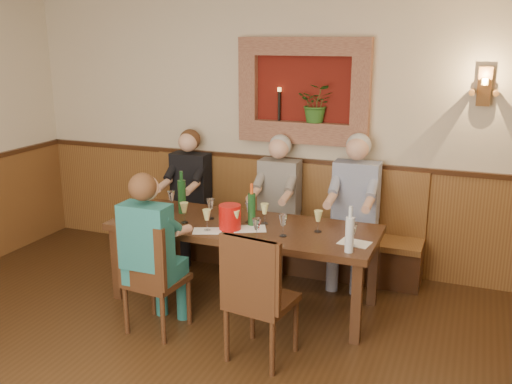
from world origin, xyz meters
TOP-DOWN VIEW (x-y plane):
  - room_shell at (0.00, 0.00)m, footprint 6.04×6.04m
  - wainscoting at (0.00, -0.00)m, footprint 6.02×6.02m
  - wall_niche at (0.24, 2.94)m, footprint 1.36×0.30m
  - wall_sconce at (1.90, 2.93)m, footprint 0.25×0.20m
  - dining_table at (0.00, 1.85)m, footprint 2.40×0.90m
  - bench at (0.00, 2.79)m, footprint 3.00×0.45m
  - chair_near_left at (-0.47, 1.09)m, footprint 0.47×0.47m
  - chair_near_right at (0.49, 1.00)m, footprint 0.51×0.51m
  - person_bench_left at (-1.02, 2.69)m, footprint 0.42×0.51m
  - person_bench_mid at (0.02, 2.69)m, footprint 0.42×0.51m
  - person_bench_right at (0.82, 2.69)m, footprint 0.45×0.55m
  - person_chair_front at (-0.47, 1.07)m, footprint 0.40×0.49m
  - spittoon_bucket at (-0.06, 1.69)m, footprint 0.24×0.24m
  - wine_bottle_green_a at (0.08, 1.86)m, footprint 0.08×0.08m
  - wine_bottle_green_b at (-0.68, 1.96)m, footprint 0.10×0.10m
  - water_bottle at (1.03, 1.53)m, footprint 0.08×0.08m
  - tasting_sheet_a at (-0.88, 1.62)m, footprint 0.35×0.29m
  - tasting_sheet_b at (0.10, 1.76)m, footprint 0.34×0.30m
  - tasting_sheet_c at (1.03, 1.74)m, footprint 0.27×0.21m
  - tasting_sheet_d at (-0.22, 1.57)m, footprint 0.30×0.26m
  - wine_glass_0 at (-0.96, 1.65)m, footprint 0.08×0.08m
  - wine_glass_1 at (-0.82, 2.00)m, footprint 0.08×0.08m
  - wine_glass_2 at (-0.52, 1.70)m, footprint 0.08×0.08m
  - wine_glass_3 at (-0.35, 1.89)m, footprint 0.08×0.08m
  - wine_glass_4 at (0.00, 1.66)m, footprint 0.08×0.08m
  - wine_glass_5 at (0.17, 1.93)m, footprint 0.08×0.08m
  - wine_glass_6 at (0.43, 1.69)m, footprint 0.08×0.08m
  - wine_glass_7 at (0.68, 1.90)m, footprint 0.08×0.08m
  - wine_glass_8 at (1.02, 1.65)m, footprint 0.08×0.08m
  - wine_glass_9 at (-0.23, 1.58)m, footprint 0.08×0.08m
  - wine_glass_10 at (0.02, 1.93)m, footprint 0.08×0.08m
  - wine_glass_11 at (0.26, 1.50)m, footprint 0.08×0.08m

SIDE VIEW (x-z plane):
  - chair_near_left at x=-0.47m, z-range -0.20..0.77m
  - chair_near_right at x=0.49m, z-range -0.22..0.81m
  - bench at x=0.00m, z-range -0.23..0.88m
  - person_chair_front at x=-0.47m, z-range -0.12..1.26m
  - person_bench_left at x=-1.02m, z-range -0.12..1.29m
  - wainscoting at x=0.00m, z-range 0.01..1.16m
  - person_bench_mid at x=0.02m, z-range -0.12..1.30m
  - person_bench_right at x=0.82m, z-range -0.13..1.36m
  - dining_table at x=0.00m, z-range 0.30..1.05m
  - tasting_sheet_a at x=-0.88m, z-range 0.75..0.75m
  - tasting_sheet_b at x=0.10m, z-range 0.75..0.75m
  - tasting_sheet_c at x=1.03m, z-range 0.75..0.75m
  - tasting_sheet_d at x=-0.22m, z-range 0.75..0.75m
  - wine_glass_0 at x=-0.96m, z-range 0.75..0.94m
  - wine_glass_1 at x=-0.82m, z-range 0.75..0.94m
  - wine_glass_2 at x=-0.52m, z-range 0.75..0.94m
  - wine_glass_3 at x=-0.35m, z-range 0.75..0.94m
  - wine_glass_4 at x=0.00m, z-range 0.75..0.94m
  - wine_glass_5 at x=0.17m, z-range 0.75..0.94m
  - wine_glass_6 at x=0.43m, z-range 0.75..0.94m
  - wine_glass_7 at x=0.68m, z-range 0.75..0.94m
  - wine_glass_8 at x=1.02m, z-range 0.75..0.94m
  - wine_glass_9 at x=-0.23m, z-range 0.75..0.94m
  - wine_glass_10 at x=0.02m, z-range 0.75..0.94m
  - wine_glass_11 at x=0.26m, z-range 0.75..0.94m
  - spittoon_bucket at x=-0.06m, z-range 0.75..0.97m
  - water_bottle at x=1.03m, z-range 0.71..1.09m
  - wine_bottle_green_a at x=0.08m, z-range 0.71..1.10m
  - wine_bottle_green_b at x=-0.68m, z-range 0.71..1.12m
  - wall_niche at x=0.24m, z-range 1.28..2.34m
  - room_shell at x=0.00m, z-range 0.48..3.30m
  - wall_sconce at x=1.90m, z-range 1.77..2.12m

